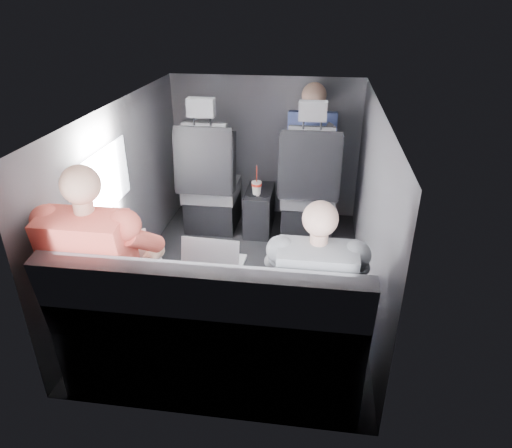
# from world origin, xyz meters

# --- Properties ---
(floor) EXTENTS (2.60, 2.60, 0.00)m
(floor) POSITION_xyz_m (0.00, 0.00, 0.00)
(floor) COLOR black
(floor) RESTS_ON ground
(ceiling) EXTENTS (2.60, 2.60, 0.00)m
(ceiling) POSITION_xyz_m (0.00, 0.00, 1.35)
(ceiling) COLOR #B2B2AD
(ceiling) RESTS_ON panel_back
(panel_left) EXTENTS (0.02, 2.60, 1.35)m
(panel_left) POSITION_xyz_m (-0.90, 0.00, 0.68)
(panel_left) COLOR #56565B
(panel_left) RESTS_ON floor
(panel_right) EXTENTS (0.02, 2.60, 1.35)m
(panel_right) POSITION_xyz_m (0.90, 0.00, 0.68)
(panel_right) COLOR #56565B
(panel_right) RESTS_ON floor
(panel_front) EXTENTS (1.80, 0.02, 1.35)m
(panel_front) POSITION_xyz_m (0.00, 1.30, 0.68)
(panel_front) COLOR #56565B
(panel_front) RESTS_ON floor
(panel_back) EXTENTS (1.80, 0.02, 1.35)m
(panel_back) POSITION_xyz_m (0.00, -1.30, 0.68)
(panel_back) COLOR #56565B
(panel_back) RESTS_ON floor
(side_window) EXTENTS (0.02, 0.75, 0.42)m
(side_window) POSITION_xyz_m (-0.88, -0.30, 0.90)
(side_window) COLOR white
(side_window) RESTS_ON panel_left
(seatbelt) EXTENTS (0.35, 0.11, 0.59)m
(seatbelt) POSITION_xyz_m (0.45, 0.67, 0.80)
(seatbelt) COLOR black
(seatbelt) RESTS_ON front_seat_right
(front_seat_left) EXTENTS (0.52, 0.58, 1.26)m
(front_seat_left) POSITION_xyz_m (-0.45, 0.84, 0.40)
(front_seat_left) COLOR black
(front_seat_left) RESTS_ON floor
(front_seat_right) EXTENTS (0.52, 0.58, 1.26)m
(front_seat_right) POSITION_xyz_m (0.45, 0.84, 0.40)
(front_seat_right) COLOR black
(front_seat_right) RESTS_ON floor
(center_console) EXTENTS (0.24, 0.48, 0.41)m
(center_console) POSITION_xyz_m (0.00, 0.88, 0.20)
(center_console) COLOR black
(center_console) RESTS_ON floor
(rear_bench) EXTENTS (1.60, 0.57, 0.92)m
(rear_bench) POSITION_xyz_m (0.00, -1.06, 0.31)
(rear_bench) COLOR slate
(rear_bench) RESTS_ON floor
(soda_cup) EXTENTS (0.09, 0.09, 0.27)m
(soda_cup) POSITION_xyz_m (-0.01, 0.78, 0.47)
(soda_cup) COLOR white
(soda_cup) RESTS_ON center_console
(laptop_white) EXTENTS (0.42, 0.46, 0.25)m
(laptop_white) POSITION_xyz_m (-0.56, -0.80, 0.63)
(laptop_white) COLOR silver
(laptop_white) RESTS_ON passenger_rear_left
(laptop_silver) EXTENTS (0.34, 0.30, 0.23)m
(laptop_silver) POSITION_xyz_m (-0.05, -0.76, 0.63)
(laptop_silver) COLOR silver
(laptop_silver) RESTS_ON rear_bench
(laptop_black) EXTENTS (0.37, 0.34, 0.25)m
(laptop_black) POSITION_xyz_m (0.50, -0.77, 0.63)
(laptop_black) COLOR black
(laptop_black) RESTS_ON passenger_rear_right
(passenger_rear_left) EXTENTS (0.55, 0.66, 1.30)m
(passenger_rear_left) POSITION_xyz_m (-0.60, -0.97, 0.66)
(passenger_rear_left) COLOR #35353B
(passenger_rear_left) RESTS_ON rear_bench
(passenger_rear_right) EXTENTS (0.47, 0.60, 1.18)m
(passenger_rear_right) POSITION_xyz_m (0.54, -0.97, 0.61)
(passenger_rear_right) COLOR navy
(passenger_rear_right) RESTS_ON rear_bench
(passenger_front_right) EXTENTS (0.43, 0.43, 0.91)m
(passenger_front_right) POSITION_xyz_m (0.45, 1.10, 0.76)
(passenger_front_right) COLOR navy
(passenger_front_right) RESTS_ON front_seat_right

